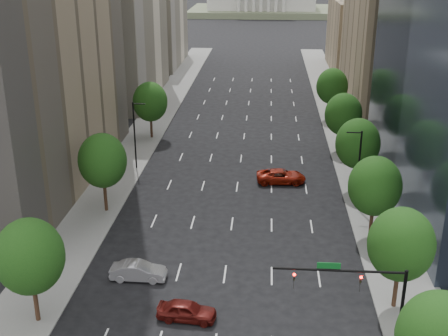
% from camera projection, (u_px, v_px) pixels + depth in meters
% --- Properties ---
extents(sidewalk_left, '(6.00, 200.00, 0.15)m').
position_uv_depth(sidewalk_left, '(112.00, 182.00, 71.05)').
color(sidewalk_left, slate).
rests_on(sidewalk_left, ground).
extents(sidewalk_right, '(6.00, 200.00, 0.15)m').
position_uv_depth(sidewalk_right, '(366.00, 190.00, 68.86)').
color(sidewalk_right, slate).
rests_on(sidewalk_right, ground).
extents(midrise_cream_left, '(14.00, 30.00, 35.00)m').
position_uv_depth(midrise_cream_left, '(115.00, 3.00, 105.43)').
color(midrise_cream_left, beige).
rests_on(midrise_cream_left, ground).
extents(filler_left, '(14.00, 26.00, 18.00)m').
position_uv_depth(filler_left, '(151.00, 27.00, 139.18)').
color(filler_left, beige).
rests_on(filler_left, ground).
extents(parking_tan_right, '(14.00, 30.00, 30.00)m').
position_uv_depth(parking_tan_right, '(394.00, 22.00, 100.01)').
color(parking_tan_right, '#8C7759').
rests_on(parking_tan_right, ground).
extents(filler_right, '(14.00, 26.00, 16.00)m').
position_uv_depth(filler_right, '(362.00, 35.00, 133.22)').
color(filler_right, '#8C7759').
rests_on(filler_right, ground).
extents(tree_right_1, '(5.20, 5.20, 8.75)m').
position_uv_depth(tree_right_1, '(401.00, 244.00, 44.60)').
color(tree_right_1, '#382316').
rests_on(tree_right_1, ground).
extents(tree_right_2, '(5.20, 5.20, 8.61)m').
position_uv_depth(tree_right_2, '(375.00, 186.00, 55.81)').
color(tree_right_2, '#382316').
rests_on(tree_right_2, ground).
extents(tree_right_3, '(5.20, 5.20, 8.89)m').
position_uv_depth(tree_right_3, '(358.00, 144.00, 66.87)').
color(tree_right_3, '#382316').
rests_on(tree_right_3, ground).
extents(tree_right_4, '(5.20, 5.20, 8.46)m').
position_uv_depth(tree_right_4, '(343.00, 114.00, 80.04)').
color(tree_right_4, '#382316').
rests_on(tree_right_4, ground).
extents(tree_right_5, '(5.20, 5.20, 8.75)m').
position_uv_depth(tree_right_5, '(332.00, 86.00, 94.82)').
color(tree_right_5, '#382316').
rests_on(tree_right_5, ground).
extents(tree_left_0, '(5.20, 5.20, 8.75)m').
position_uv_depth(tree_left_0, '(30.00, 257.00, 42.86)').
color(tree_left_0, '#382316').
rests_on(tree_left_0, ground).
extents(tree_left_1, '(5.20, 5.20, 8.97)m').
position_uv_depth(tree_left_1, '(103.00, 161.00, 61.38)').
color(tree_left_1, '#382316').
rests_on(tree_left_1, ground).
extents(tree_left_2, '(5.20, 5.20, 8.68)m').
position_uv_depth(tree_left_2, '(150.00, 102.00, 85.66)').
color(tree_left_2, '#382316').
rests_on(tree_left_2, ground).
extents(streetlight_rn, '(1.70, 0.20, 9.00)m').
position_uv_depth(streetlight_rn, '(358.00, 167.00, 62.63)').
color(streetlight_rn, black).
rests_on(streetlight_rn, ground).
extents(streetlight_ln, '(1.70, 0.20, 9.00)m').
position_uv_depth(streetlight_ln, '(135.00, 134.00, 73.83)').
color(streetlight_ln, black).
rests_on(streetlight_ln, ground).
extents(traffic_signal, '(9.12, 0.40, 7.38)m').
position_uv_depth(traffic_signal, '(367.00, 292.00, 39.47)').
color(traffic_signal, black).
rests_on(traffic_signal, ground).
extents(foothills, '(720.00, 413.00, 263.00)m').
position_uv_depth(foothills, '(300.00, 15.00, 582.81)').
color(foothills, brown).
rests_on(foothills, ground).
extents(car_maroon, '(4.81, 2.29, 1.59)m').
position_uv_depth(car_maroon, '(187.00, 311.00, 44.88)').
color(car_maroon, '#52110D').
rests_on(car_maroon, ground).
extents(car_silver, '(4.91, 1.71, 1.62)m').
position_uv_depth(car_silver, '(138.00, 271.00, 50.31)').
color(car_silver, '#9A999E').
rests_on(car_silver, ground).
extents(car_red_far, '(6.21, 3.19, 1.68)m').
position_uv_depth(car_red_far, '(281.00, 176.00, 70.93)').
color(car_red_far, maroon).
rests_on(car_red_far, ground).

